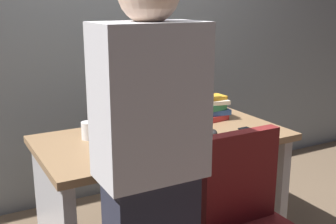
# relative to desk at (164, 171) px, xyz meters

# --- Properties ---
(wall_back) EXTENTS (6.40, 0.10, 3.00)m
(wall_back) POSITION_rel_desk_xyz_m (0.00, 0.96, 0.99)
(wall_back) COLOR gray
(wall_back) RESTS_ON ground
(desk) EXTENTS (1.46, 0.75, 0.74)m
(desk) POSITION_rel_desk_xyz_m (0.00, 0.00, 0.00)
(desk) COLOR #93704C
(desk) RESTS_ON ground
(person_at_desk) EXTENTS (0.40, 0.24, 1.64)m
(person_at_desk) POSITION_rel_desk_xyz_m (-0.45, -0.73, 0.33)
(person_at_desk) COLOR #262838
(person_at_desk) RESTS_ON ground
(monitor) EXTENTS (0.54, 0.15, 0.46)m
(monitor) POSITION_rel_desk_xyz_m (-0.00, 0.12, 0.48)
(monitor) COLOR silver
(monitor) RESTS_ON desk
(keyboard) EXTENTS (0.43, 0.15, 0.02)m
(keyboard) POSITION_rel_desk_xyz_m (-0.05, -0.14, 0.24)
(keyboard) COLOR white
(keyboard) RESTS_ON desk
(mouse) EXTENTS (0.06, 0.10, 0.03)m
(mouse) POSITION_rel_desk_xyz_m (0.25, -0.13, 0.24)
(mouse) COLOR black
(mouse) RESTS_ON desk
(cup_near_keyboard) EXTENTS (0.07, 0.07, 0.09)m
(cup_near_keyboard) POSITION_rel_desk_xyz_m (-0.44, -0.15, 0.27)
(cup_near_keyboard) COLOR white
(cup_near_keyboard) RESTS_ON desk
(cup_by_monitor) EXTENTS (0.08, 0.08, 0.10)m
(cup_by_monitor) POSITION_rel_desk_xyz_m (-0.41, 0.14, 0.28)
(cup_by_monitor) COLOR silver
(cup_by_monitor) RESTS_ON desk
(book_stack) EXTENTS (0.24, 0.17, 0.16)m
(book_stack) POSITION_rel_desk_xyz_m (0.44, 0.14, 0.31)
(book_stack) COLOR red
(book_stack) RESTS_ON desk
(cell_phone) EXTENTS (0.07, 0.15, 0.01)m
(cell_phone) POSITION_rel_desk_xyz_m (0.49, -0.19, 0.23)
(cell_phone) COLOR black
(cell_phone) RESTS_ON desk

